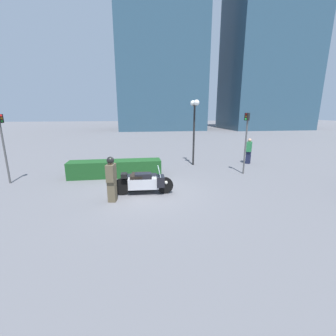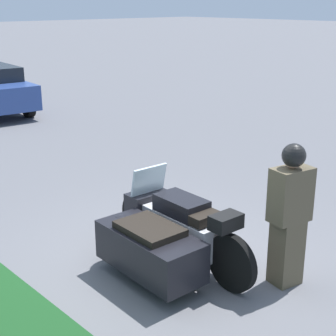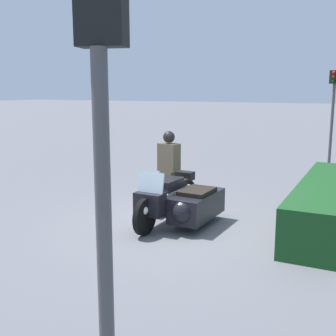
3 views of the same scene
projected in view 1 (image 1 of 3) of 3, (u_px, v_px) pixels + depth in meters
ground_plane at (146, 192)px, 9.84m from camera, size 160.00×160.00×0.00m
police_motorcycle at (144, 181)px, 9.76m from camera, size 2.53×1.30×1.18m
officer_rider at (111, 178)px, 8.58m from camera, size 0.38×0.53×1.77m
hedge_bush_curbside at (115, 169)px, 12.07m from camera, size 4.86×1.00×0.88m
twin_lamp_post at (194, 116)px, 14.08m from camera, size 0.35×1.17×4.12m
traffic_light_near at (246, 134)px, 12.18m from camera, size 0.22×0.29×3.35m
traffic_light_far at (3, 139)px, 10.49m from camera, size 0.22×0.28×3.30m
pedestrian_bystander at (249, 151)px, 15.05m from camera, size 0.52×0.56×1.70m
office_building_main at (159, 41)px, 42.82m from camera, size 16.03×13.95×33.15m
office_building_side at (268, 61)px, 44.03m from camera, size 15.95×11.56×26.10m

